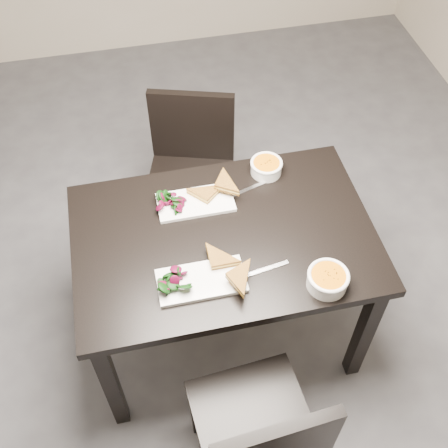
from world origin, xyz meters
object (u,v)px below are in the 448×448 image
(table, at_px, (224,250))
(soup_bowl_far, at_px, (266,166))
(chair_far, at_px, (191,166))
(plate_far, at_px, (196,202))
(chair_near, at_px, (260,435))
(soup_bowl_near, at_px, (328,279))
(plate_near, at_px, (201,281))

(table, distance_m, soup_bowl_far, 0.42)
(table, bearing_deg, soup_bowl_far, 50.01)
(chair_far, relative_size, plate_far, 2.70)
(chair_near, distance_m, soup_bowl_far, 1.09)
(plate_far, bearing_deg, soup_bowl_near, -51.25)
(soup_bowl_near, bearing_deg, chair_near, -130.88)
(chair_near, relative_size, plate_far, 2.70)
(chair_near, bearing_deg, table, 83.69)
(table, height_order, soup_bowl_far, soup_bowl_far)
(chair_near, bearing_deg, plate_far, 89.18)
(plate_near, height_order, plate_far, same)
(soup_bowl_far, bearing_deg, plate_near, -127.42)
(soup_bowl_near, bearing_deg, soup_bowl_far, 96.18)
(chair_far, xyz_separation_m, soup_bowl_near, (0.34, -0.99, 0.30))
(plate_near, bearing_deg, soup_bowl_far, 52.58)
(chair_far, height_order, plate_far, chair_far)
(table, height_order, plate_far, plate_far)
(plate_near, xyz_separation_m, plate_far, (0.05, 0.39, -0.00))
(plate_near, height_order, soup_bowl_near, soup_bowl_near)
(chair_near, relative_size, soup_bowl_far, 6.09)
(plate_far, bearing_deg, table, -67.02)
(chair_far, bearing_deg, table, -70.85)
(soup_bowl_near, height_order, plate_far, soup_bowl_near)
(chair_near, height_order, plate_near, chair_near)
(soup_bowl_near, relative_size, plate_far, 0.49)
(chair_near, distance_m, soup_bowl_near, 0.61)
(soup_bowl_far, bearing_deg, plate_far, -161.02)
(chair_near, bearing_deg, chair_far, 85.56)
(table, bearing_deg, plate_far, 112.98)
(soup_bowl_near, distance_m, plate_far, 0.64)
(plate_far, bearing_deg, plate_near, -97.36)
(table, height_order, chair_near, chair_near)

